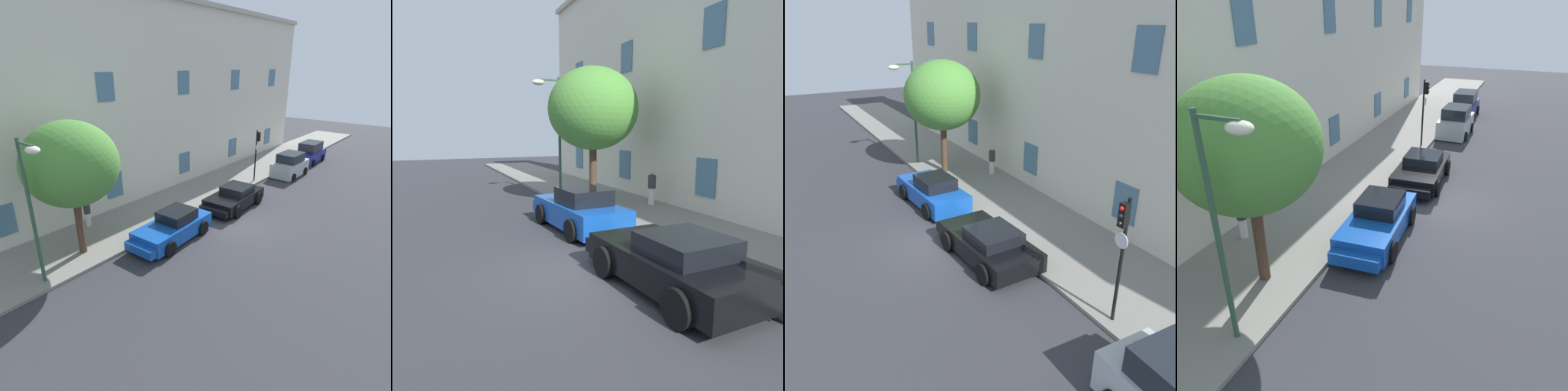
# 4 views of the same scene
# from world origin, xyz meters

# --- Properties ---
(ground_plane) EXTENTS (80.00, 80.00, 0.00)m
(ground_plane) POSITION_xyz_m (0.00, 0.00, 0.00)
(ground_plane) COLOR #333338
(sidewalk) EXTENTS (60.00, 4.32, 0.14)m
(sidewalk) POSITION_xyz_m (0.00, 4.52, 0.07)
(sidewalk) COLOR gray
(sidewalk) RESTS_ON ground
(sportscar_red_lead) EXTENTS (4.71, 2.25, 1.48)m
(sportscar_red_lead) POSITION_xyz_m (-3.76, 1.49, 0.65)
(sportscar_red_lead) COLOR #144CB2
(sportscar_red_lead) RESTS_ON ground
(sportscar_yellow_flank) EXTENTS (4.63, 2.41, 1.29)m
(sportscar_yellow_flank) POSITION_xyz_m (1.69, 1.41, 0.60)
(sportscar_yellow_flank) COLOR black
(sportscar_yellow_flank) RESTS_ON ground
(tree_near_kerb) EXTENTS (4.05, 4.05, 6.06)m
(tree_near_kerb) POSITION_xyz_m (-7.34, 3.75, 4.35)
(tree_near_kerb) COLOR #473323
(tree_near_kerb) RESTS_ON sidewalk
(street_lamp) EXTENTS (0.44, 1.42, 5.82)m
(street_lamp) POSITION_xyz_m (-9.60, 2.56, 4.15)
(street_lamp) COLOR #2D5138
(street_lamp) RESTS_ON sidewalk
(pedestrian_admiring) EXTENTS (0.49, 0.49, 1.55)m
(pedestrian_admiring) POSITION_xyz_m (-5.65, 5.86, 0.93)
(pedestrian_admiring) COLOR silver
(pedestrian_admiring) RESTS_ON sidewalk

